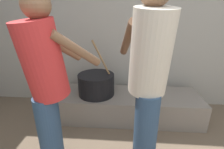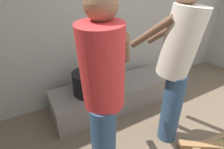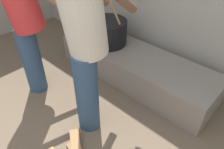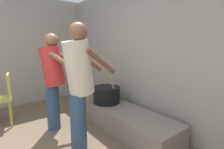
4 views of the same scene
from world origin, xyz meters
TOP-DOWN VIEW (x-y plane):
  - block_enclosure_rear at (0.00, 2.44)m, footprint 5.57×0.20m
  - hearth_ledge at (-0.29, 1.92)m, footprint 1.92×0.60m
  - cooking_pot_main at (-0.72, 1.90)m, footprint 0.48×0.48m
  - cook_in_cream_shirt at (-0.17, 1.10)m, footprint 0.42×0.71m
  - cook_in_red_shirt at (-0.97, 1.05)m, footprint 0.65×0.70m

SIDE VIEW (x-z plane):
  - hearth_ledge at x=-0.29m, z-range 0.00..0.34m
  - cooking_pot_main at x=-0.72m, z-range 0.12..0.85m
  - cook_in_red_shirt at x=-0.97m, z-range 0.11..1.64m
  - cook_in_cream_shirt at x=-0.17m, z-range 0.12..1.74m
  - block_enclosure_rear at x=0.00m, z-range 0.00..2.42m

